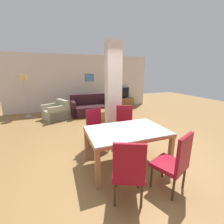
# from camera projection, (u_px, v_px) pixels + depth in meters

# --- Properties ---
(ground_plane) EXTENTS (18.00, 18.00, 0.00)m
(ground_plane) POSITION_uv_depth(u_px,v_px,m) (126.00, 163.00, 3.20)
(ground_plane) COLOR olive
(back_wall) EXTENTS (7.20, 0.09, 2.70)m
(back_wall) POSITION_uv_depth(u_px,v_px,m) (82.00, 83.00, 7.58)
(back_wall) COLOR beige
(back_wall) RESTS_ON ground_plane
(divider_pillar) EXTENTS (0.43, 0.31, 2.70)m
(divider_pillar) POSITION_uv_depth(u_px,v_px,m) (113.00, 91.00, 4.35)
(divider_pillar) COLOR beige
(divider_pillar) RESTS_ON ground_plane
(dining_table) EXTENTS (1.58, 1.04, 0.77)m
(dining_table) POSITION_uv_depth(u_px,v_px,m) (127.00, 137.00, 3.04)
(dining_table) COLOR #A77044
(dining_table) RESTS_ON ground_plane
(dining_chair_near_left) EXTENTS (0.61, 0.61, 1.02)m
(dining_chair_near_left) POSITION_uv_depth(u_px,v_px,m) (128.00, 170.00, 2.14)
(dining_chair_near_left) COLOR maroon
(dining_chair_near_left) RESTS_ON ground_plane
(dining_chair_far_left) EXTENTS (0.61, 0.61, 1.02)m
(dining_chair_far_left) POSITION_uv_depth(u_px,v_px,m) (97.00, 128.00, 3.73)
(dining_chair_far_left) COLOR maroon
(dining_chair_far_left) RESTS_ON ground_plane
(dining_chair_near_right) EXTENTS (0.60, 0.60, 1.02)m
(dining_chair_near_right) POSITION_uv_depth(u_px,v_px,m) (175.00, 161.00, 2.34)
(dining_chair_near_right) COLOR maroon
(dining_chair_near_right) RESTS_ON ground_plane
(dining_chair_far_right) EXTENTS (0.60, 0.60, 1.02)m
(dining_chair_far_right) POSITION_uv_depth(u_px,v_px,m) (124.00, 123.00, 4.04)
(dining_chair_far_right) COLOR maroon
(dining_chair_far_right) RESTS_ON ground_plane
(sofa) EXTENTS (1.72, 0.90, 0.90)m
(sofa) POSITION_uv_depth(u_px,v_px,m) (91.00, 108.00, 6.80)
(sofa) COLOR #32171C
(sofa) RESTS_ON ground_plane
(armchair) EXTENTS (1.11, 1.09, 0.77)m
(armchair) POSITION_uv_depth(u_px,v_px,m) (57.00, 112.00, 6.14)
(armchair) COLOR #A19C85
(armchair) RESTS_ON ground_plane
(coffee_table) EXTENTS (0.71, 0.53, 0.39)m
(coffee_table) POSITION_uv_depth(u_px,v_px,m) (99.00, 115.00, 6.02)
(coffee_table) COLOR olive
(coffee_table) RESTS_ON ground_plane
(bottle) EXTENTS (0.06, 0.06, 0.29)m
(bottle) POSITION_uv_depth(u_px,v_px,m) (97.00, 109.00, 5.81)
(bottle) COLOR #194C23
(bottle) RESTS_ON coffee_table
(tv_stand) EXTENTS (1.15, 0.40, 0.49)m
(tv_stand) POSITION_uv_depth(u_px,v_px,m) (123.00, 102.00, 8.34)
(tv_stand) COLOR brown
(tv_stand) RESTS_ON ground_plane
(tv_screen) EXTENTS (0.81, 0.36, 0.56)m
(tv_screen) POSITION_uv_depth(u_px,v_px,m) (123.00, 93.00, 8.21)
(tv_screen) COLOR black
(tv_screen) RESTS_ON tv_stand
(floor_lamp) EXTENTS (0.29, 0.29, 1.78)m
(floor_lamp) POSITION_uv_depth(u_px,v_px,m) (23.00, 82.00, 6.18)
(floor_lamp) COLOR #B7B7BC
(floor_lamp) RESTS_ON ground_plane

